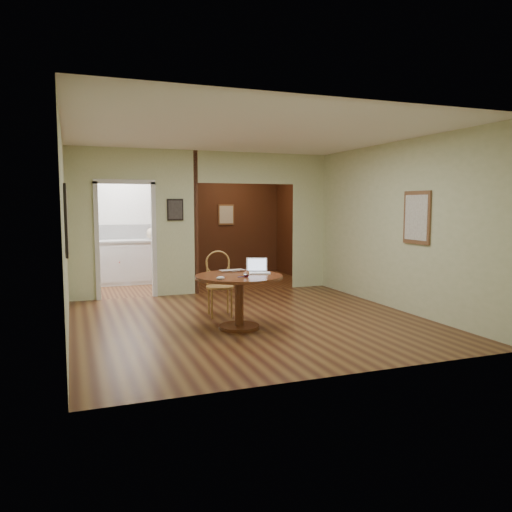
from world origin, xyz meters
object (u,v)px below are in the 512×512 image
object	(u,v)px
chair	(219,280)
closed_laptop	(233,271)
dining_table	(239,289)
open_laptop	(258,269)

from	to	relation	value
chair	closed_laptop	bearing A→B (deg)	-79.08
dining_table	open_laptop	bearing A→B (deg)	20.98
open_laptop	closed_laptop	distance (m)	0.37
dining_table	chair	world-z (taller)	chair
dining_table	closed_laptop	bearing A→B (deg)	85.08
chair	closed_laptop	distance (m)	0.61
chair	closed_laptop	size ratio (longest dim) A/B	2.74
chair	open_laptop	world-z (taller)	chair
dining_table	closed_laptop	distance (m)	0.40
chair	closed_laptop	xyz separation A→B (m)	(0.05, -0.57, 0.20)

